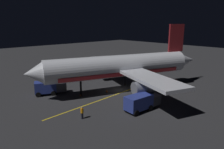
{
  "coord_description": "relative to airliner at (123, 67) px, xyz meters",
  "views": [
    {
      "loc": [
        -27.6,
        27.46,
        12.7
      ],
      "look_at": [
        0.0,
        2.0,
        3.5
      ],
      "focal_mm": 33.7,
      "sensor_mm": 36.0,
      "label": 1
    }
  ],
  "objects": [
    {
      "name": "ground_plane",
      "position": [
        0.19,
        0.55,
        -4.75
      ],
      "size": [
        180.0,
        180.0,
        0.2
      ],
      "primitive_type": "cube",
      "color": "#2B2B2E"
    },
    {
      "name": "ground_crew_worker",
      "position": [
        -5.2,
        13.06,
        -3.76
      ],
      "size": [
        0.4,
        0.4,
        1.74
      ],
      "color": "black",
      "rests_on": "ground_plane"
    },
    {
      "name": "baggage_truck",
      "position": [
        7.27,
        11.66,
        -3.4
      ],
      "size": [
        4.2,
        5.87,
        2.45
      ],
      "color": "navy",
      "rests_on": "ground_plane"
    },
    {
      "name": "traffic_cone_near_right",
      "position": [
        0.98,
        3.17,
        -4.4
      ],
      "size": [
        0.5,
        0.5,
        0.55
      ],
      "color": "#EA590F",
      "rests_on": "ground_plane"
    },
    {
      "name": "traffic_cone_near_left",
      "position": [
        2.69,
        7.9,
        -4.4
      ],
      "size": [
        0.5,
        0.5,
        0.55
      ],
      "color": "#EA590F",
      "rests_on": "ground_plane"
    },
    {
      "name": "airliner",
      "position": [
        0.0,
        0.0,
        0.0
      ],
      "size": [
        30.19,
        34.53,
        12.53
      ],
      "color": "silver",
      "rests_on": "ground_plane"
    },
    {
      "name": "apron_guide_stripe",
      "position": [
        -1.22,
        4.55,
        -4.64
      ],
      "size": [
        1.99,
        25.75,
        0.01
      ],
      "primitive_type": "cube",
      "rotation": [
        0.0,
        0.0,
        0.07
      ],
      "color": "gold",
      "rests_on": "ground_plane"
    },
    {
      "name": "traffic_cone_under_wing",
      "position": [
        8.51,
        9.89,
        -4.4
      ],
      "size": [
        0.5,
        0.5,
        0.55
      ],
      "color": "#EA590F",
      "rests_on": "ground_plane"
    },
    {
      "name": "catering_truck",
      "position": [
        -8.84,
        4.92,
        -3.38
      ],
      "size": [
        2.58,
        6.12,
        2.47
      ],
      "color": "navy",
      "rests_on": "ground_plane"
    }
  ]
}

